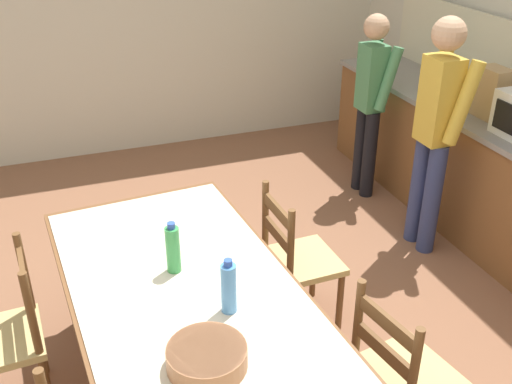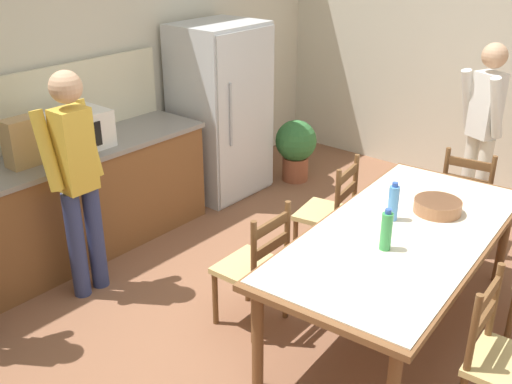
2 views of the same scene
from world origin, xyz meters
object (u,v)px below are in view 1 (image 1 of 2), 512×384
Objects in this scene: person_at_sink at (371,97)px; serving_bowl at (207,356)px; paper_bag at (492,93)px; person_at_counter at (436,126)px; bottle_near_centre at (173,249)px; bottle_off_centre at (229,288)px; chair_side_far_left at (297,261)px; chair_side_far_right at (401,376)px; chair_side_near_left at (8,337)px; dining_table at (194,315)px.

serving_bowl is at bearing -131.34° from person_at_sink.
paper_bag is 0.21× the size of person_at_counter.
person_at_counter reaches higher than bottle_near_centre.
bottle_off_centre is 1.02m from chair_side_far_left.
bottle_near_centre reaches higher than chair_side_far_left.
bottle_near_centre reaches higher than serving_bowl.
serving_bowl is 0.35× the size of chair_side_far_right.
bottle_off_centre is 0.84× the size of serving_bowl.
paper_bag is 0.54m from person_at_counter.
bottle_near_centre is 2.64m from person_at_sink.
person_at_sink reaches higher than chair_side_far_right.
chair_side_near_left is (0.70, -3.36, -0.66)m from paper_bag.
person_at_sink is (-1.51, 2.87, 0.42)m from chair_side_near_left.
chair_side_far_left reaches higher than dining_table.
chair_side_far_left and chair_side_near_left have the same top height.
person_at_sink is (-2.41, 1.18, 0.42)m from chair_side_far_right.
person_at_sink reaches higher than serving_bowl.
chair_side_near_left is (-0.45, -0.84, -0.25)m from dining_table.
bottle_off_centre is at bearing 134.93° from chair_side_far_left.
bottle_near_centre is 0.18× the size of person_at_sink.
dining_table is 2.55× the size of chair_side_far_left.
chair_side_near_left is at bearing -152.23° from person_at_sink.
chair_side_far_right and chair_side_near_left have the same top height.
chair_side_near_left is at bearing -119.27° from bottle_off_centre.
dining_table is 2.55× the size of chair_side_near_left.
chair_side_near_left is at bearing -78.27° from paper_bag.
bottle_off_centre reaches higher than dining_table.
serving_bowl is at bearing -32.19° from bottle_off_centre.
chair_side_far_right is at bearing 49.75° from bottle_near_centre.
person_at_sink is at bearing 114.36° from chair_side_near_left.
person_at_counter reaches higher than paper_bag.
serving_bowl is at bearing 138.02° from chair_side_far_left.
person_at_counter is (-1.15, 1.87, 0.07)m from bottle_off_centre.
chair_side_near_left is 0.54× the size of person_at_counter.
bottle_near_centre is at bearing -71.19° from paper_bag.
serving_bowl is at bearing -58.96° from paper_bag.
chair_side_far_left is at bearing 126.26° from dining_table.
chair_side_far_left is (-0.96, 0.82, -0.36)m from serving_bowl.
paper_bag is at bearing 114.46° from dining_table.
serving_bowl is 0.19× the size of person_at_counter.
bottle_near_centre is 0.84× the size of serving_bowl.
bottle_off_centre is at bearing -62.32° from paper_bag.
person_at_counter is at bearing -70.18° from chair_side_far_left.
person_at_sink is 0.91× the size of person_at_counter.
person_at_sink is (-2.36, 2.07, 0.06)m from serving_bowl.
dining_table is 8.60× the size of bottle_off_centre.
chair_side_near_left is (-0.17, -0.82, -0.44)m from bottle_near_centre.
serving_bowl reaches higher than dining_table.
person_at_sink reaches higher than paper_bag.
bottle_off_centre is at bearing -132.48° from person_at_sink.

